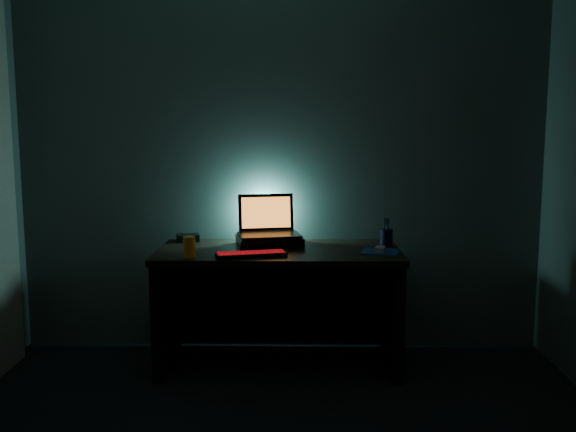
% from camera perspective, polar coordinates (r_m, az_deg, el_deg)
% --- Properties ---
extents(room, '(3.50, 4.00, 2.50)m').
position_cam_1_polar(room, '(2.30, -2.01, 1.48)').
color(room, black).
rests_on(room, ground).
extents(desk, '(1.50, 0.70, 0.75)m').
position_cam_1_polar(desk, '(4.09, -0.79, -6.37)').
color(desk, black).
rests_on(desk, ground).
extents(riser, '(0.45, 0.37, 0.06)m').
position_cam_1_polar(riser, '(4.09, -1.68, -2.24)').
color(riser, black).
rests_on(riser, desk).
extents(laptop, '(0.42, 0.35, 0.26)m').
position_cam_1_polar(laptop, '(4.12, -1.80, -0.88)').
color(laptop, black).
rests_on(laptop, riser).
extents(keyboard, '(0.43, 0.23, 0.03)m').
position_cam_1_polar(keyboard, '(3.77, -3.31, -3.41)').
color(keyboard, black).
rests_on(keyboard, desk).
extents(mousepad, '(0.26, 0.25, 0.00)m').
position_cam_1_polar(mousepad, '(3.93, 8.18, -3.16)').
color(mousepad, navy).
rests_on(mousepad, desk).
extents(mouse, '(0.08, 0.10, 0.03)m').
position_cam_1_polar(mouse, '(3.93, 8.19, -2.93)').
color(mouse, '#99989E').
rests_on(mouse, mousepad).
extents(pen_cup, '(0.09, 0.09, 0.11)m').
position_cam_1_polar(pen_cup, '(4.11, 8.74, -1.92)').
color(pen_cup, black).
rests_on(pen_cup, desk).
extents(juice_glass, '(0.09, 0.09, 0.12)m').
position_cam_1_polar(juice_glass, '(3.78, -8.78, -2.73)').
color(juice_glass, yellow).
rests_on(juice_glass, desk).
extents(router, '(0.17, 0.15, 0.05)m').
position_cam_1_polar(router, '(4.29, -8.88, -1.92)').
color(router, black).
rests_on(router, desk).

